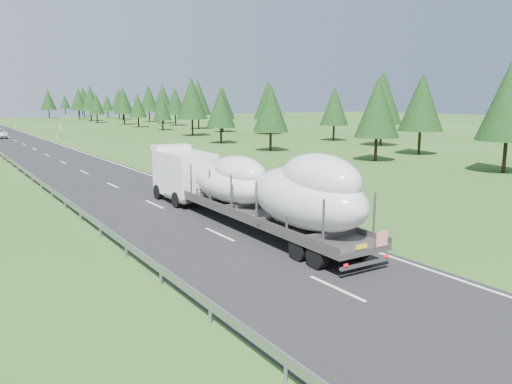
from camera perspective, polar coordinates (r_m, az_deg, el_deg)
ground at (r=19.14m, az=9.19°, el=-10.86°), size 400.00×400.00×0.00m
road_surface at (r=113.95m, az=-27.05°, el=5.91°), size 10.00×400.00×0.02m
marker_posts at (r=169.25m, az=-26.96°, el=7.24°), size 0.13×350.08×1.00m
highway_sign at (r=95.22m, az=-21.47°, el=6.73°), size 0.08×0.90×2.60m
tree_line_right at (r=116.77m, az=-6.96°, el=10.42°), size 26.22×271.48×12.43m
boat_truck at (r=26.88m, az=-0.59°, el=0.76°), size 3.42×20.24×4.63m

